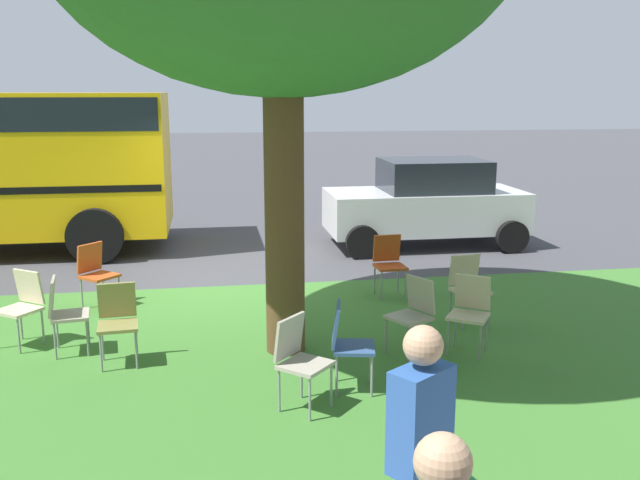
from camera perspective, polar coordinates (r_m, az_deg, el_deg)
The scene contains 14 objects.
ground at distance 10.90m, azimuth -8.06°, elevation -3.50°, with size 80.00×80.00×0.00m, color #424247.
grass_verge at distance 7.86m, azimuth -7.54°, elevation -9.71°, with size 48.00×6.00×0.01m, color #3D752D.
chair_0 at distance 8.78m, azimuth -23.20°, elevation -4.71°, with size 0.58×0.58×0.88m.
chair_1 at distance 9.02m, azimuth 12.03°, elevation -3.53°, with size 0.47×0.47×0.88m.
chair_2 at distance 10.08m, azimuth 5.67°, elevation -1.68°, with size 0.44×0.44×0.88m.
chair_3 at distance 8.04m, azimuth 12.19°, elevation -5.48°, with size 0.58×0.58×0.88m.
chair_4 at distance 7.87m, azimuth -16.28°, elevation -6.10°, with size 0.46×0.46×0.88m.
chair_5 at distance 9.98m, azimuth -17.93°, elevation -2.36°, with size 0.59×0.59×0.88m.
chair_6 at distance 6.51m, azimuth -1.75°, elevation -9.44°, with size 0.59×0.59×0.88m.
chair_7 at distance 7.87m, azimuth 7.67°, elevation -5.69°, with size 0.57×0.56×0.88m.
chair_8 at distance 8.33m, azimuth -20.32°, elevation -5.36°, with size 0.47×0.47×0.88m.
chair_9 at distance 6.90m, azimuth 2.21°, elevation -8.19°, with size 0.49×0.49×0.88m.
parked_car at distance 13.39m, azimuth 8.75°, elevation 3.07°, with size 3.70×1.92×1.65m.
pedestrian_1 at distance 4.08m, azimuth 8.17°, elevation -17.19°, with size 0.41×0.37×1.69m.
Camera 1 is at (0.15, 10.50, 2.91)m, focal length 39.01 mm.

